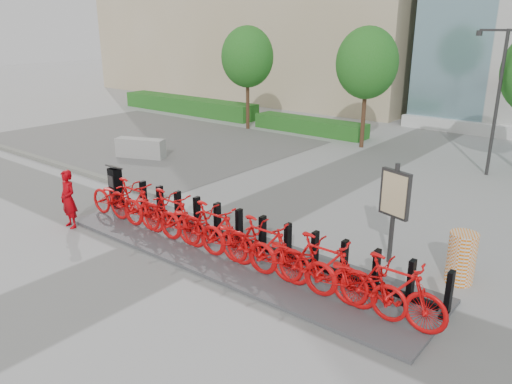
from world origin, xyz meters
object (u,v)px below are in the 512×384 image
Objects in this scene: bike_0 at (117,199)px; construction_barrel at (461,258)px; jersey_barrier at (141,148)px; map_sign at (395,198)px; kiosk at (116,187)px; worker_red at (68,199)px.

construction_barrel is (8.39, 2.39, -0.08)m from bike_0.
jersey_barrier is 12.17m from map_sign.
kiosk is 1.59m from worker_red.
bike_0 is 8.72m from construction_barrel.
construction_barrel is at bearing 18.43° from map_sign.
kiosk reaches higher than bike_0.
jersey_barrier is at bearing 46.19° from bike_0.
jersey_barrier is 0.87× the size of map_sign.
map_sign is (6.85, 2.34, 0.90)m from bike_0.
kiosk is 1.16× the size of construction_barrel.
worker_red is 0.78× the size of jersey_barrier.
kiosk is 7.88m from map_sign.
map_sign reaches higher than jersey_barrier.
kiosk is (-0.78, 0.55, 0.06)m from bike_0.
jersey_barrier is (-5.02, 4.81, -0.25)m from bike_0.
bike_0 is 1.91× the size of construction_barrel.
kiosk reaches higher than construction_barrel.
kiosk is at bearing -168.62° from construction_barrel.
worker_red is 8.26m from map_sign.
map_sign reaches higher than worker_red.
bike_0 is at bearing 61.48° from worker_red.
worker_red is at bearing -75.35° from jersey_barrier.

